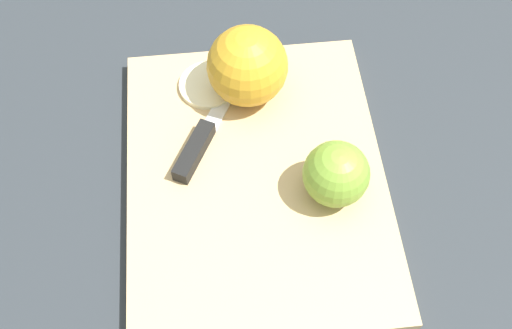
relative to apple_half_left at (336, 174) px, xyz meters
name	(u,v)px	position (x,y,z in m)	size (l,w,h in m)	color
ground_plane	(256,183)	(0.03, 0.08, -0.05)	(4.00, 4.00, 0.00)	#282D33
cutting_board	(256,179)	(0.03, 0.08, -0.04)	(0.36, 0.28, 0.02)	tan
apple_half_left	(336,174)	(0.00, 0.00, 0.00)	(0.07, 0.07, 0.07)	olive
apple_half_right	(249,66)	(0.14, 0.08, 0.01)	(0.09, 0.09, 0.09)	gold
knife	(201,139)	(0.07, 0.13, -0.03)	(0.17, 0.10, 0.02)	silver
apple_slice	(208,85)	(0.15, 0.12, -0.03)	(0.07, 0.07, 0.01)	beige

